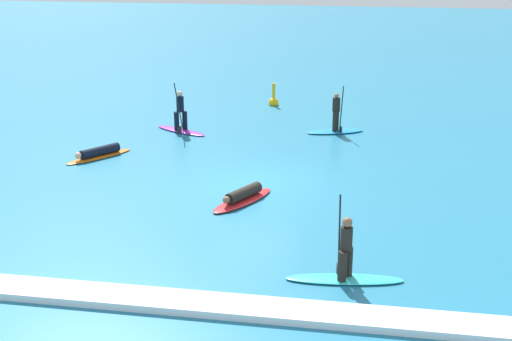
{
  "coord_description": "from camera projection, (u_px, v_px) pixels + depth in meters",
  "views": [
    {
      "loc": [
        3.51,
        -21.11,
        7.96
      ],
      "look_at": [
        0.0,
        0.0,
        0.5
      ],
      "focal_mm": 47.83,
      "sensor_mm": 36.0,
      "label": 1
    }
  ],
  "objects": [
    {
      "name": "ground_plane",
      "position": [
        256.0,
        185.0,
        22.83
      ],
      "size": [
        120.0,
        120.0,
        0.0
      ],
      "primitive_type": "plane",
      "color": "teal",
      "rests_on": "ground"
    },
    {
      "name": "surfer_on_orange_board",
      "position": [
        99.0,
        153.0,
        25.53
      ],
      "size": [
        2.1,
        2.53,
        0.42
      ],
      "rotation": [
        0.0,
        0.0,
        4.07
      ],
      "color": "orange",
      "rests_on": "ground_plane"
    },
    {
      "name": "surfer_on_purple_board",
      "position": [
        181.0,
        121.0,
        28.75
      ],
      "size": [
        2.57,
        1.71,
        2.21
      ],
      "rotation": [
        0.0,
        0.0,
        5.81
      ],
      "color": "purple",
      "rests_on": "ground_plane"
    },
    {
      "name": "surfer_on_teal_board",
      "position": [
        345.0,
        265.0,
        16.38
      ],
      "size": [
        2.92,
        0.92,
        2.09
      ],
      "rotation": [
        0.0,
        0.0,
        3.26
      ],
      "color": "#33C6CC",
      "rests_on": "ground_plane"
    },
    {
      "name": "surfer_on_blue_board",
      "position": [
        336.0,
        123.0,
        28.67
      ],
      "size": [
        2.56,
        1.56,
        2.08
      ],
      "rotation": [
        0.0,
        0.0,
        0.35
      ],
      "color": "#1E8CD1",
      "rests_on": "ground_plane"
    },
    {
      "name": "surfer_on_red_board",
      "position": [
        243.0,
        197.0,
        21.3
      ],
      "size": [
        1.93,
        2.67,
        0.47
      ],
      "rotation": [
        0.0,
        0.0,
        4.2
      ],
      "color": "red",
      "rests_on": "ground_plane"
    },
    {
      "name": "marker_buoy",
      "position": [
        274.0,
        101.0,
        33.31
      ],
      "size": [
        0.49,
        0.49,
        1.22
      ],
      "color": "yellow",
      "rests_on": "ground_plane"
    },
    {
      "name": "wave_crest",
      "position": [
        197.0,
        304.0,
        15.31
      ],
      "size": [
        14.08,
        0.9,
        0.18
      ],
      "primitive_type": "cube",
      "color": "white",
      "rests_on": "ground_plane"
    }
  ]
}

